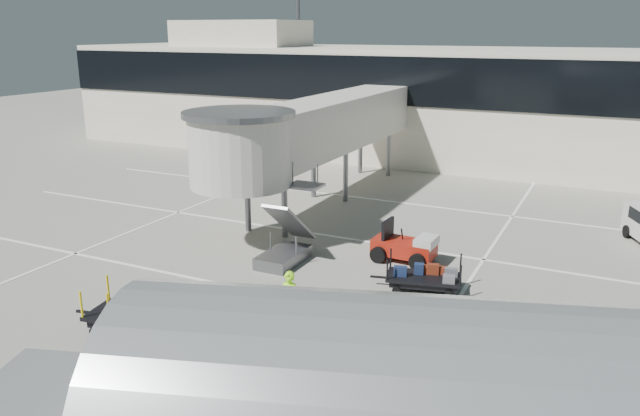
# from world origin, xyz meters

# --- Properties ---
(ground) EXTENTS (140.00, 140.00, 0.00)m
(ground) POSITION_xyz_m (0.00, 0.00, 0.00)
(ground) COLOR #A09D8F
(ground) RESTS_ON ground
(lane_markings) EXTENTS (40.00, 30.00, 0.02)m
(lane_markings) POSITION_xyz_m (-0.67, 9.33, 0.01)
(lane_markings) COLOR white
(lane_markings) RESTS_ON ground
(terminal) EXTENTS (64.00, 12.11, 15.20)m
(terminal) POSITION_xyz_m (-0.35, 29.94, 4.11)
(terminal) COLOR silver
(terminal) RESTS_ON ground
(jet_bridge) EXTENTS (5.70, 20.40, 6.03)m
(jet_bridge) POSITION_xyz_m (-3.97, 12.26, 4.28)
(jet_bridge) COLOR beige
(jet_bridge) RESTS_ON ground
(baggage_tug) EXTENTS (2.66, 1.76, 1.70)m
(baggage_tug) POSITION_xyz_m (3.07, 7.41, 0.62)
(baggage_tug) COLOR #9A1A0E
(baggage_tug) RESTS_ON ground
(suitcase_cart) EXTENTS (3.43, 1.97, 1.31)m
(suitcase_cart) POSITION_xyz_m (4.69, 4.87, 0.45)
(suitcase_cart) COLOR black
(suitcase_cart) RESTS_ON ground
(box_cart_near) EXTENTS (3.34, 2.35, 1.31)m
(box_cart_near) POSITION_xyz_m (-1.99, -2.73, 0.53)
(box_cart_near) COLOR black
(box_cart_near) RESTS_ON ground
(box_cart_far) EXTENTS (3.91, 2.04, 1.50)m
(box_cart_far) POSITION_xyz_m (-2.52, -2.41, 0.56)
(box_cart_far) COLOR black
(box_cart_far) RESTS_ON ground
(ground_worker) EXTENTS (0.72, 0.48, 1.95)m
(ground_worker) POSITION_xyz_m (1.66, -0.03, 0.98)
(ground_worker) COLOR #9DFF1A
(ground_worker) RESTS_ON ground
(belt_loader) EXTENTS (4.51, 2.81, 2.04)m
(belt_loader) POSITION_xyz_m (-13.19, 21.15, 0.78)
(belt_loader) COLOR #9A1A0E
(belt_loader) RESTS_ON ground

